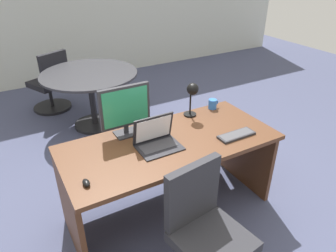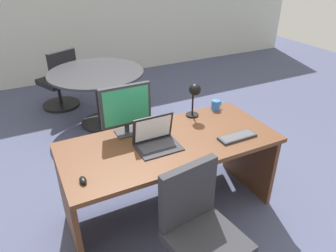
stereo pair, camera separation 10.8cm
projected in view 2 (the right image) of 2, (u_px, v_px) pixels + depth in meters
The scene contains 12 objects.
ground at pixel (118, 136), 4.09m from camera, with size 12.00×12.00×0.00m, color #474C6B.
back_wall at pixel (65, 0), 5.34m from camera, with size 10.00×0.10×2.80m, color silver.
desk at pixel (167, 159), 2.70m from camera, with size 1.78×0.81×0.76m.
monitor at pixel (126, 107), 2.55m from camera, with size 0.43×0.16×0.43m.
laptop at pixel (155, 136), 2.47m from camera, with size 0.34×0.26×0.25m.
keyboard at pixel (237, 137), 2.59m from camera, with size 0.33×0.12×0.02m.
mouse at pixel (83, 180), 2.08m from camera, with size 0.05×0.08×0.04m.
desk_lamp at pixel (194, 94), 2.82m from camera, with size 0.12×0.14×0.33m.
coffee_mug at pixel (216, 105), 3.05m from camera, with size 0.11×0.08×0.10m.
office_chair at pixel (201, 242), 2.12m from camera, with size 0.56×0.56×0.93m.
meeting_table at pixel (97, 85), 4.12m from camera, with size 1.24×1.24×0.77m.
meeting_chair_near at pixel (60, 85), 4.71m from camera, with size 0.61×0.62×0.91m.
Camera 2 is at (-0.99, -1.93, 2.11)m, focal length 33.31 mm.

